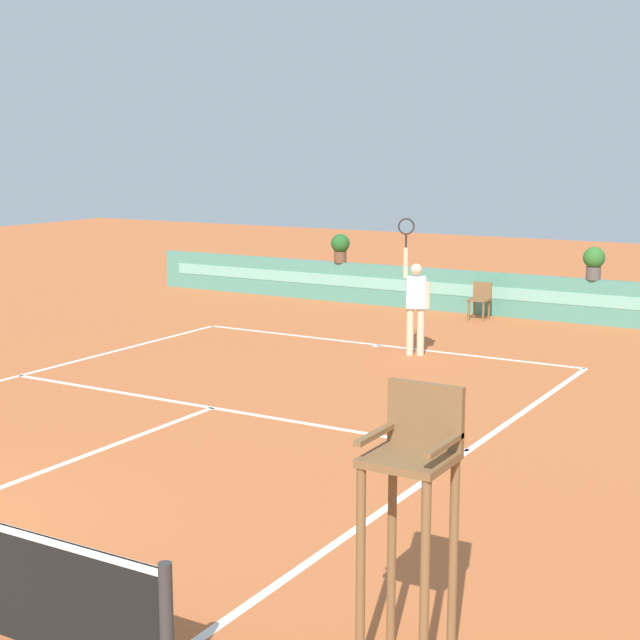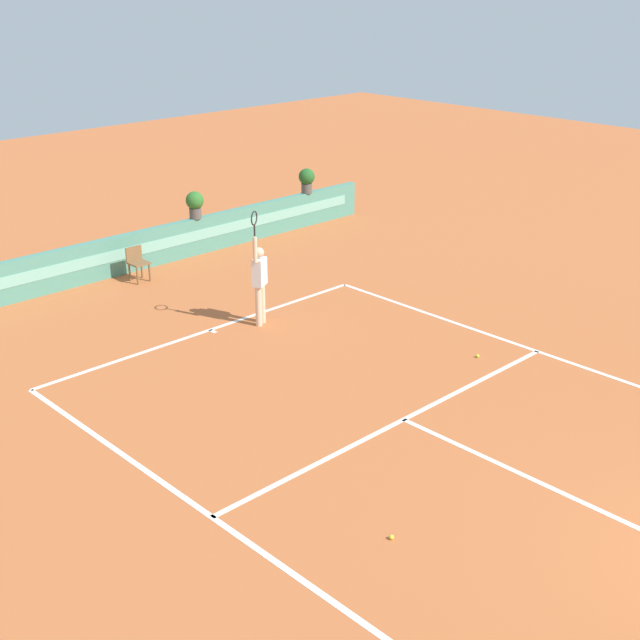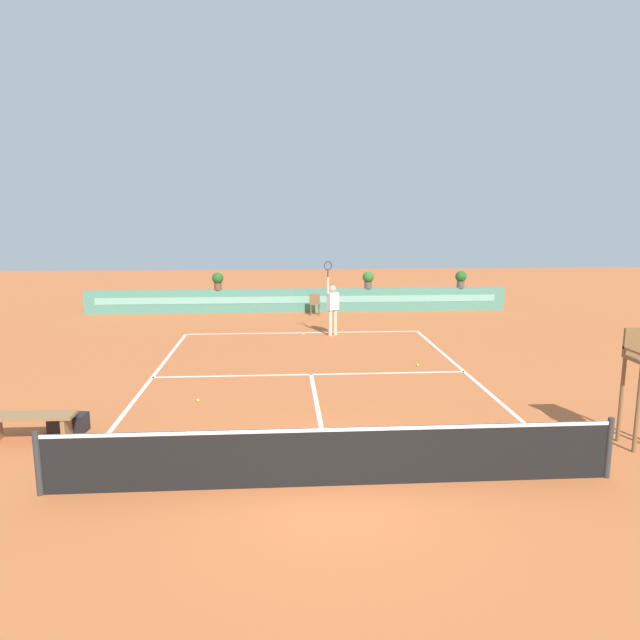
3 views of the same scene
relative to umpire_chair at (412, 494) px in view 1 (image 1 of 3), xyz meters
The scene contains 9 objects.
ground_plane 7.54m from the umpire_chair, 140.30° to the left, with size 60.00×60.00×0.00m, color #BC6033.
court_lines 8.01m from the umpire_chair, 136.29° to the left, with size 8.32×11.94×0.01m.
back_wall_barrier 16.19m from the umpire_chair, 110.67° to the left, with size 18.00×0.21×1.00m.
umpire_chair is the anchor object (origin of this frame).
ball_kid_chair 15.28m from the umpire_chair, 109.37° to the left, with size 0.44×0.44×0.85m.
tennis_player 11.17m from the umpire_chair, 114.88° to the left, with size 0.56×0.36×2.58m.
tennis_ball_mid_court 6.53m from the umpire_chair, 115.04° to the left, with size 0.07×0.07×0.07m, color #CCE033.
potted_plant_left 17.67m from the umpire_chair, 121.12° to the left, with size 0.48×0.48×0.72m.
potted_plant_right 15.37m from the umpire_chair, 100.19° to the left, with size 0.48×0.48×0.72m.
Camera 1 is at (8.56, -4.89, 3.84)m, focal length 54.28 mm.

